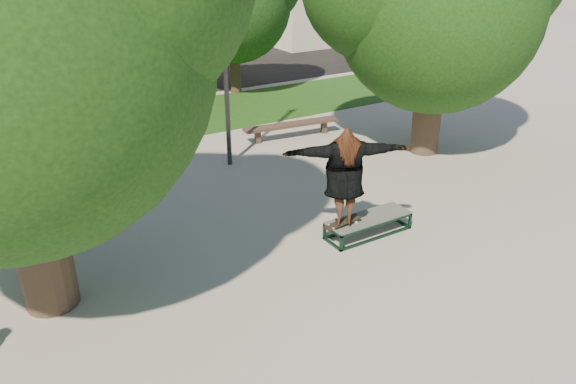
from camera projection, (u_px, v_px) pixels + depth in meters
ground at (302, 259)px, 10.43m from camera, size 120.00×120.00×0.00m
grass_strip at (168, 120)px, 18.24m from camera, size 30.00×4.00×0.02m
asphalt_strip at (87, 83)px, 22.79m from camera, size 40.00×8.00×0.01m
lamppost at (224, 42)px, 13.46m from camera, size 0.25×0.15×6.11m
grind_box at (368, 225)px, 11.25m from camera, size 1.80×0.60×0.38m
skater_rig at (345, 176)px, 10.43m from camera, size 2.41×1.57×2.00m
bench at (292, 126)px, 16.53m from camera, size 2.98×0.74×0.45m
car_dark at (69, 66)px, 22.56m from camera, size 2.27×4.36×1.37m
car_grey at (147, 63)px, 22.68m from camera, size 3.01×5.82×1.57m
car_silver_b at (157, 59)px, 23.72m from camera, size 2.70×5.22×1.45m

